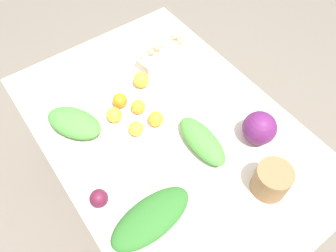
% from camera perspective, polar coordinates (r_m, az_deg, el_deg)
% --- Properties ---
extents(ground_plane, '(8.00, 8.00, 0.00)m').
position_cam_1_polar(ground_plane, '(2.10, 0.00, -11.46)').
color(ground_plane, '#70665B').
extents(dining_table, '(1.48, 1.02, 0.71)m').
position_cam_1_polar(dining_table, '(1.54, 0.00, -2.09)').
color(dining_table, silver).
rests_on(dining_table, ground_plane).
extents(cabbage_purple, '(0.15, 0.15, 0.15)m').
position_cam_1_polar(cabbage_purple, '(1.45, 15.64, -0.34)').
color(cabbage_purple, '#601E5B').
rests_on(cabbage_purple, dining_table).
extents(egg_carton, '(0.13, 0.30, 0.09)m').
position_cam_1_polar(egg_carton, '(1.75, -0.90, 12.69)').
color(egg_carton, beige).
rests_on(egg_carton, dining_table).
extents(paper_bag, '(0.14, 0.14, 0.13)m').
position_cam_1_polar(paper_bag, '(1.34, 17.61, -8.99)').
color(paper_bag, olive).
rests_on(paper_bag, dining_table).
extents(greens_bunch_chard, '(0.29, 0.13, 0.08)m').
position_cam_1_polar(greens_bunch_chard, '(1.40, 5.94, -2.57)').
color(greens_bunch_chard, '#4C933D').
rests_on(greens_bunch_chard, dining_table).
extents(greens_bunch_dandelion, '(0.30, 0.26, 0.08)m').
position_cam_1_polar(greens_bunch_dandelion, '(1.50, -16.03, 0.54)').
color(greens_bunch_dandelion, '#4C933D').
rests_on(greens_bunch_dandelion, dining_table).
extents(greens_bunch_kale, '(0.18, 0.35, 0.07)m').
position_cam_1_polar(greens_bunch_kale, '(1.26, -2.96, -15.71)').
color(greens_bunch_kale, '#2D6B28').
rests_on(greens_bunch_kale, dining_table).
extents(beet_root, '(0.07, 0.07, 0.07)m').
position_cam_1_polar(beet_root, '(1.31, -11.95, -12.23)').
color(beet_root, '#5B1933').
rests_on(beet_root, dining_table).
extents(orange_0, '(0.07, 0.07, 0.07)m').
position_cam_1_polar(orange_0, '(1.47, -2.13, 1.24)').
color(orange_0, orange).
rests_on(orange_0, dining_table).
extents(orange_1, '(0.07, 0.07, 0.07)m').
position_cam_1_polar(orange_1, '(1.55, -8.38, 4.44)').
color(orange_1, orange).
rests_on(orange_1, dining_table).
extents(orange_2, '(0.08, 0.08, 0.08)m').
position_cam_1_polar(orange_2, '(1.62, -4.68, 8.02)').
color(orange_2, '#F9A833').
rests_on(orange_2, dining_table).
extents(orange_3, '(0.07, 0.07, 0.07)m').
position_cam_1_polar(orange_3, '(1.45, -5.58, -0.46)').
color(orange_3, '#F9A833').
rests_on(orange_3, dining_table).
extents(orange_4, '(0.07, 0.07, 0.07)m').
position_cam_1_polar(orange_4, '(1.52, -5.20, 3.36)').
color(orange_4, orange).
rests_on(orange_4, dining_table).
extents(orange_5, '(0.07, 0.07, 0.07)m').
position_cam_1_polar(orange_5, '(1.50, -9.34, 1.94)').
color(orange_5, '#F9A833').
rests_on(orange_5, dining_table).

